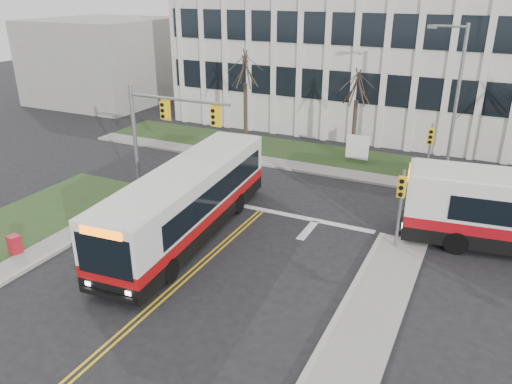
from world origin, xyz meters
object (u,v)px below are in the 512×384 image
object	(u,v)px
bus_main	(188,203)
newspaper_box_red	(15,246)
streetlight	(454,98)
directory_sign	(357,147)

from	to	relation	value
bus_main	newspaper_box_red	bearing A→B (deg)	-144.00
streetlight	newspaper_box_red	xyz separation A→B (m)	(-15.78, -17.10, -4.72)
streetlight	bus_main	distance (m)	16.06
directory_sign	newspaper_box_red	world-z (taller)	directory_sign
directory_sign	newspaper_box_red	bearing A→B (deg)	-119.13
directory_sign	bus_main	xyz separation A→B (m)	(-4.45, -13.38, 0.49)
directory_sign	bus_main	bearing A→B (deg)	-108.41
newspaper_box_red	streetlight	bearing A→B (deg)	57.44
streetlight	newspaper_box_red	distance (m)	23.75
streetlight	directory_sign	size ratio (longest dim) A/B	4.60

